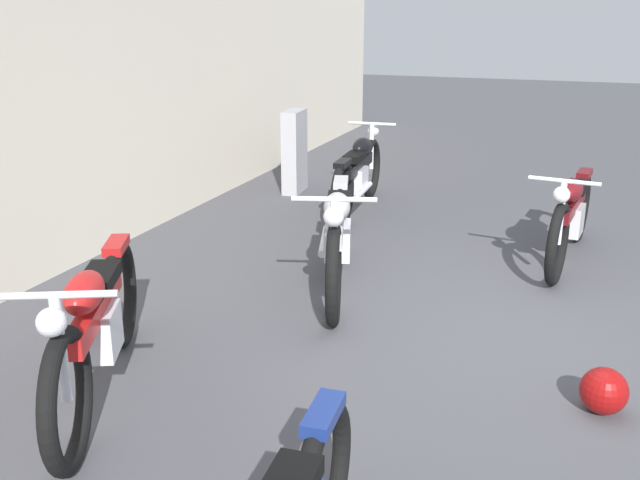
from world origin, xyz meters
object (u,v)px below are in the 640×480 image
(motorcycle_maroon, at_px, (571,215))
(helmet, at_px, (604,391))
(motorcycle_silver, at_px, (337,235))
(motorcycle_black, at_px, (358,173))
(motorcycle_red, at_px, (96,326))
(stone_marker, at_px, (295,152))

(motorcycle_maroon, bearing_deg, helmet, 13.27)
(motorcycle_silver, xyz_separation_m, motorcycle_black, (2.35, 0.56, -0.02))
(helmet, bearing_deg, motorcycle_red, 107.22)
(stone_marker, height_order, helmet, stone_marker)
(motorcycle_black, height_order, motorcycle_red, motorcycle_red)
(motorcycle_maroon, bearing_deg, motorcycle_silver, -45.20)
(motorcycle_black, bearing_deg, stone_marker, 55.62)
(motorcycle_maroon, bearing_deg, motorcycle_red, -28.92)
(stone_marker, distance_m, helmet, 5.66)
(helmet, distance_m, motorcycle_black, 4.52)
(helmet, height_order, motorcycle_silver, motorcycle_silver)
(motorcycle_red, distance_m, motorcycle_maroon, 4.39)
(motorcycle_silver, height_order, motorcycle_maroon, motorcycle_silver)
(helmet, xyz_separation_m, motorcycle_maroon, (2.69, 0.31, 0.31))
(helmet, relative_size, motorcycle_red, 0.14)
(stone_marker, bearing_deg, motorcycle_maroon, -114.64)
(helmet, height_order, motorcycle_red, motorcycle_red)
(helmet, height_order, motorcycle_maroon, motorcycle_maroon)
(motorcycle_silver, relative_size, motorcycle_maroon, 1.03)
(stone_marker, xyz_separation_m, motorcycle_silver, (-2.97, -1.62, -0.05))
(motorcycle_black, distance_m, motorcycle_maroon, 2.54)
(motorcycle_silver, distance_m, motorcycle_red, 2.30)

